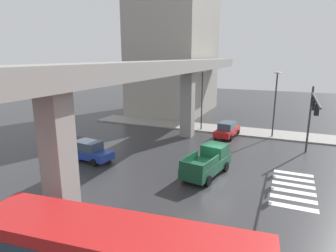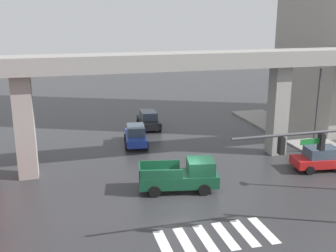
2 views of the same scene
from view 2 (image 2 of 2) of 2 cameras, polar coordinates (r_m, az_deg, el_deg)
The scene contains 8 objects.
ground_plane at distance 26.29m, azimuth 2.36°, elevation -9.65°, with size 120.00×120.00×0.00m, color #2D2D30.
crosswalk_stripes at distance 21.90m, azimuth 6.68°, elevation -15.22°, with size 6.05×2.80×0.01m.
elevated_overpass at distance 29.70m, azimuth -0.93°, elevation 8.02°, with size 55.99×2.56×8.44m.
pickup_truck at distance 26.61m, azimuth 2.10°, elevation -7.00°, with size 5.36×2.80×2.08m.
sedan_blue at distance 35.83m, azimuth -4.53°, elevation -1.30°, with size 2.37×4.49×1.72m.
sedan_red at distance 32.15m, azimuth 20.71°, elevation -4.27°, with size 4.47×2.33×1.72m.
sedan_black at distance 41.02m, azimuth -2.74°, elevation 0.88°, with size 2.07×4.35×1.72m.
street_lamp_mid_block at distance 34.96m, azimuth 20.29°, elevation 3.61°, with size 0.44×0.70×7.24m.
Camera 2 is at (-7.30, -22.67, 11.13)m, focal length 43.50 mm.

